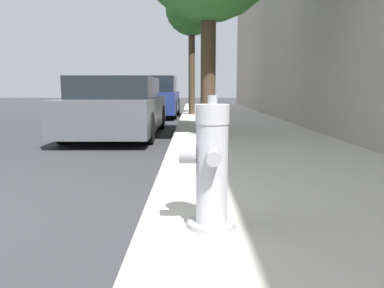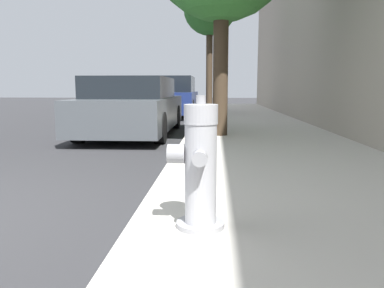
# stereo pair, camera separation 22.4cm
# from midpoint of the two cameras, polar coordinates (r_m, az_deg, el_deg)

# --- Properties ---
(sidewalk_slab) EXTENTS (3.02, 40.00, 0.15)m
(sidewalk_slab) POSITION_cam_midpoint_polar(r_m,az_deg,el_deg) (2.92, 21.24, -11.97)
(sidewalk_slab) COLOR beige
(sidewalk_slab) RESTS_ON ground_plane
(fire_hydrant) EXTENTS (0.38, 0.39, 0.87)m
(fire_hydrant) POSITION_cam_midpoint_polar(r_m,az_deg,el_deg) (2.44, 0.30, -3.65)
(fire_hydrant) COLOR #97979C
(fire_hydrant) RESTS_ON sidewalk_slab
(parked_car_near) EXTENTS (1.83, 4.52, 1.31)m
(parked_car_near) POSITION_cam_midpoint_polar(r_m,az_deg,el_deg) (8.70, -11.76, 5.51)
(parked_car_near) COLOR #4C5156
(parked_car_near) RESTS_ON ground_plane
(parked_car_mid) EXTENTS (1.87, 4.32, 1.50)m
(parked_car_mid) POSITION_cam_midpoint_polar(r_m,az_deg,el_deg) (14.34, -6.33, 7.07)
(parked_car_mid) COLOR navy
(parked_car_mid) RESTS_ON ground_plane
(street_tree_far) EXTENTS (1.81, 1.81, 4.53)m
(street_tree_far) POSITION_cam_midpoint_polar(r_m,az_deg,el_deg) (13.67, -0.52, 19.71)
(street_tree_far) COLOR #423323
(street_tree_far) RESTS_ON sidewalk_slab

